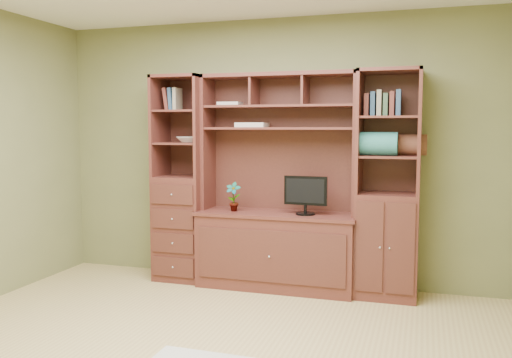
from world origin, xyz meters
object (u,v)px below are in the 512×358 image
(left_tower, at_px, (182,178))
(right_tower, at_px, (388,185))
(monitor, at_px, (306,188))
(center_hutch, at_px, (277,182))

(left_tower, xyz_separation_m, right_tower, (2.02, 0.00, 0.00))
(monitor, bearing_deg, center_hutch, 175.01)
(left_tower, relative_size, monitor, 4.14)
(center_hutch, height_order, monitor, center_hutch)
(right_tower, xyz_separation_m, monitor, (-0.74, -0.07, -0.05))
(left_tower, bearing_deg, monitor, -3.34)
(monitor, bearing_deg, right_tower, 7.78)
(center_hutch, xyz_separation_m, monitor, (0.29, -0.03, -0.05))
(center_hutch, relative_size, monitor, 4.14)
(center_hutch, distance_m, monitor, 0.29)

